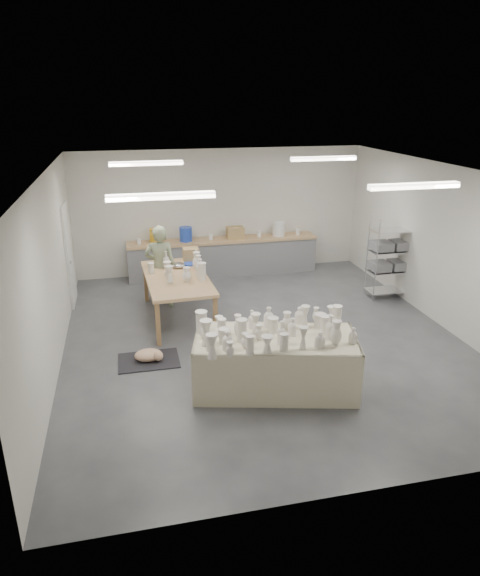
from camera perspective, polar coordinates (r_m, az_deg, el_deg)
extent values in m
plane|color=#424449|center=(9.42, 2.49, -5.57)|extent=(8.00, 8.00, 0.00)
cube|color=white|center=(8.54, 2.81, 12.75)|extent=(7.00, 8.00, 0.02)
cube|color=silver|center=(12.64, -2.21, 8.47)|extent=(7.00, 0.02, 3.00)
cube|color=silver|center=(5.42, 14.03, -9.37)|extent=(7.00, 0.02, 3.00)
cube|color=silver|center=(8.65, -20.33, 1.43)|extent=(0.02, 8.00, 3.00)
cube|color=silver|center=(10.33, 21.77, 4.23)|extent=(0.02, 8.00, 3.00)
cube|color=white|center=(11.25, -18.45, 3.51)|extent=(0.05, 0.90, 2.10)
cube|color=white|center=(6.77, -8.75, 10.05)|extent=(1.40, 0.12, 0.08)
cube|color=white|center=(7.89, 18.79, 10.69)|extent=(1.40, 0.12, 0.08)
cube|color=white|center=(10.23, -10.38, 13.47)|extent=(1.40, 0.12, 0.08)
cube|color=white|center=(11.00, 9.27, 14.01)|extent=(1.40, 0.12, 0.08)
cube|color=tan|center=(12.48, -1.89, 5.34)|extent=(4.60, 0.60, 0.06)
cube|color=slate|center=(12.61, -1.87, 3.37)|extent=(4.60, 0.55, 0.84)
cylinder|color=gold|center=(12.24, -9.31, 5.74)|extent=(0.30, 0.30, 0.34)
cylinder|color=#2141B5|center=(12.30, -6.04, 5.97)|extent=(0.30, 0.30, 0.34)
cylinder|color=white|center=(12.76, 4.32, 6.56)|extent=(0.30, 0.30, 0.34)
cube|color=#A07B4D|center=(12.49, -0.54, 6.17)|extent=(0.40, 0.30, 0.28)
cylinder|color=white|center=(12.25, -11.15, 5.15)|extent=(0.10, 0.10, 0.14)
cylinder|color=white|center=(12.40, -3.26, 5.70)|extent=(0.10, 0.10, 0.14)
cylinder|color=white|center=(12.65, 2.13, 6.01)|extent=(0.10, 0.10, 0.14)
cylinder|color=white|center=(12.94, 6.44, 6.23)|extent=(0.10, 0.10, 0.14)
cylinder|color=silver|center=(11.09, 14.94, 2.84)|extent=(0.02, 0.02, 1.80)
cylinder|color=silver|center=(11.50, 18.66, 3.07)|extent=(0.02, 0.02, 1.80)
cylinder|color=silver|center=(11.47, 13.95, 3.50)|extent=(0.02, 0.02, 1.80)
cylinder|color=silver|center=(11.86, 17.59, 3.70)|extent=(0.02, 0.02, 1.80)
cube|color=silver|center=(11.71, 15.95, -0.22)|extent=(0.88, 0.48, 0.02)
cube|color=silver|center=(11.56, 16.16, 1.87)|extent=(0.88, 0.48, 0.02)
cube|color=silver|center=(11.43, 16.38, 4.00)|extent=(0.88, 0.48, 0.02)
cube|color=silver|center=(11.32, 16.61, 6.18)|extent=(0.88, 0.48, 0.02)
cube|color=slate|center=(11.42, 15.25, 2.37)|extent=(0.38, 0.42, 0.18)
cube|color=slate|center=(11.63, 17.17, 2.49)|extent=(0.38, 0.42, 0.18)
cube|color=slate|center=(11.30, 15.46, 4.54)|extent=(0.38, 0.42, 0.18)
cube|color=slate|center=(11.51, 17.41, 4.62)|extent=(0.38, 0.42, 0.18)
cube|color=olive|center=(7.77, 3.91, -8.62)|extent=(2.28, 1.44, 0.73)
cube|color=beige|center=(7.55, 3.99, -5.63)|extent=(2.58, 1.66, 0.03)
cube|color=beige|center=(7.29, 5.15, -10.29)|extent=(2.31, 0.60, 0.83)
cube|color=beige|center=(8.20, 2.84, -6.52)|extent=(2.31, 0.60, 0.83)
cube|color=tan|center=(9.99, -7.05, 1.12)|extent=(1.26, 2.38, 0.06)
cube|color=olive|center=(9.11, -9.40, -3.98)|extent=(0.08, 0.08, 0.82)
cube|color=olive|center=(9.20, -3.00, -3.43)|extent=(0.08, 0.08, 0.82)
cube|color=olive|center=(11.14, -10.19, 0.62)|extent=(0.08, 0.08, 0.82)
cube|color=olive|center=(11.22, -4.95, 1.03)|extent=(0.08, 0.08, 0.82)
ellipsoid|color=silver|center=(10.48, -6.84, 2.53)|extent=(0.26, 0.26, 0.12)
cylinder|color=#2141B5|center=(10.65, -5.69, 2.66)|extent=(0.26, 0.26, 0.03)
cylinder|color=white|center=(10.69, -7.79, 2.89)|extent=(0.11, 0.11, 0.12)
cube|color=#A07B4D|center=(10.87, -5.48, 3.73)|extent=(0.32, 0.26, 0.28)
cube|color=black|center=(8.77, -10.10, -7.94)|extent=(1.00, 0.70, 0.02)
ellipsoid|color=white|center=(8.72, -10.15, -7.32)|extent=(0.53, 0.44, 0.19)
sphere|color=white|center=(8.62, -9.08, -7.45)|extent=(0.17, 0.17, 0.17)
imported|color=gray|center=(10.63, -8.81, 2.35)|extent=(0.69, 0.51, 1.74)
cylinder|color=#A51728|center=(11.08, -8.76, -0.12)|extent=(0.36, 0.36, 0.04)
cylinder|color=silver|center=(11.16, -8.08, -0.72)|extent=(0.02, 0.02, 0.27)
cylinder|color=silver|center=(11.22, -9.18, -0.67)|extent=(0.02, 0.02, 0.27)
cylinder|color=silver|center=(11.02, -8.89, -1.06)|extent=(0.02, 0.02, 0.27)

